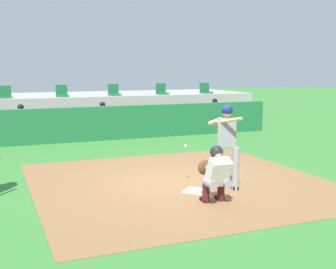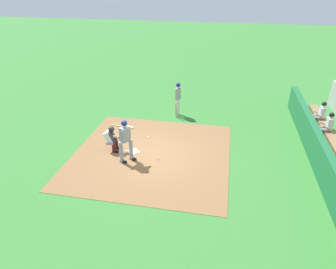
% 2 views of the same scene
% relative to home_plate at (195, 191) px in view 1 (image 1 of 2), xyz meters
% --- Properties ---
extents(ground_plane, '(80.00, 80.00, 0.00)m').
position_rel_home_plate_xyz_m(ground_plane, '(0.00, 0.80, -0.02)').
color(ground_plane, '#387A33').
extents(dirt_infield, '(6.40, 6.40, 0.01)m').
position_rel_home_plate_xyz_m(dirt_infield, '(0.00, 0.80, -0.02)').
color(dirt_infield, olive).
rests_on(dirt_infield, ground).
extents(home_plate, '(0.62, 0.62, 0.02)m').
position_rel_home_plate_xyz_m(home_plate, '(0.00, 0.00, 0.00)').
color(home_plate, white).
rests_on(home_plate, dirt_infield).
extents(batter_at_plate, '(0.56, 0.90, 1.80)m').
position_rel_home_plate_xyz_m(batter_at_plate, '(0.69, -0.04, 1.01)').
color(batter_at_plate, '#99999E').
rests_on(batter_at_plate, ground).
extents(catcher_crouched, '(0.49, 1.96, 1.13)m').
position_rel_home_plate_xyz_m(catcher_crouched, '(0.00, -0.87, 0.59)').
color(catcher_crouched, gray).
rests_on(catcher_crouched, ground).
extents(dugout_wall, '(13.00, 0.30, 1.20)m').
position_rel_home_plate_xyz_m(dugout_wall, '(0.00, 7.30, 0.58)').
color(dugout_wall, '#1E6638').
rests_on(dugout_wall, ground).
extents(dugout_bench, '(11.80, 0.44, 0.45)m').
position_rel_home_plate_xyz_m(dugout_bench, '(0.00, 8.30, 0.20)').
color(dugout_bench, olive).
rests_on(dugout_bench, ground).
extents(dugout_player_1, '(0.49, 0.70, 1.30)m').
position_rel_home_plate_xyz_m(dugout_player_1, '(-2.83, 8.14, 0.65)').
color(dugout_player_1, '#939399').
rests_on(dugout_player_1, ground).
extents(dugout_player_2, '(0.49, 0.70, 1.30)m').
position_rel_home_plate_xyz_m(dugout_player_2, '(0.10, 8.14, 0.65)').
color(dugout_player_2, '#939399').
rests_on(dugout_player_2, ground).
extents(dugout_player_3, '(0.49, 0.70, 1.30)m').
position_rel_home_plate_xyz_m(dugout_player_3, '(4.88, 8.14, 0.65)').
color(dugout_player_3, '#939399').
rests_on(dugout_player_3, ground).
extents(stands_platform, '(15.00, 4.40, 1.40)m').
position_rel_home_plate_xyz_m(stands_platform, '(0.00, 11.70, 0.68)').
color(stands_platform, '#9E9E99').
rests_on(stands_platform, ground).
extents(stadium_seat_1, '(0.46, 0.46, 0.48)m').
position_rel_home_plate_xyz_m(stadium_seat_1, '(-3.25, 10.18, 1.51)').
color(stadium_seat_1, '#196033').
rests_on(stadium_seat_1, stands_platform).
extents(stadium_seat_2, '(0.46, 0.46, 0.48)m').
position_rel_home_plate_xyz_m(stadium_seat_2, '(-1.08, 10.18, 1.51)').
color(stadium_seat_2, '#196033').
rests_on(stadium_seat_2, stands_platform).
extents(stadium_seat_3, '(0.46, 0.46, 0.48)m').
position_rel_home_plate_xyz_m(stadium_seat_3, '(1.08, 10.18, 1.51)').
color(stadium_seat_3, '#196033').
rests_on(stadium_seat_3, stands_platform).
extents(stadium_seat_4, '(0.46, 0.46, 0.48)m').
position_rel_home_plate_xyz_m(stadium_seat_4, '(3.25, 10.18, 1.51)').
color(stadium_seat_4, '#196033').
rests_on(stadium_seat_4, stands_platform).
extents(stadium_seat_5, '(0.46, 0.46, 0.48)m').
position_rel_home_plate_xyz_m(stadium_seat_5, '(5.42, 10.18, 1.51)').
color(stadium_seat_5, '#196033').
rests_on(stadium_seat_5, stands_platform).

